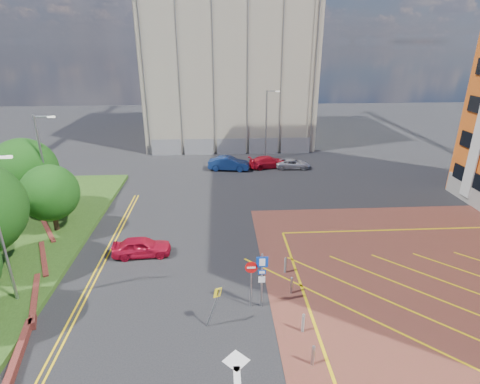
{
  "coord_description": "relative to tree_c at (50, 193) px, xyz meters",
  "views": [
    {
      "loc": [
        -1.56,
        -15.09,
        13.06
      ],
      "look_at": [
        -0.39,
        4.98,
        4.97
      ],
      "focal_mm": 28.0,
      "sensor_mm": 36.0,
      "label": 1
    }
  ],
  "objects": [
    {
      "name": "ground",
      "position": [
        13.5,
        -10.0,
        -3.19
      ],
      "size": [
        140.0,
        140.0,
        0.0
      ],
      "primitive_type": "plane",
      "color": "black",
      "rests_on": "ground"
    },
    {
      "name": "retaining_wall",
      "position": [
        1.7,
        -8.0,
        -2.99
      ],
      "size": [
        6.06,
        20.33,
        0.4
      ],
      "color": "maroon",
      "rests_on": "ground"
    },
    {
      "name": "tree_c",
      "position": [
        0.0,
        0.0,
        0.0
      ],
      "size": [
        4.0,
        4.0,
        4.9
      ],
      "color": "#3D2B1C",
      "rests_on": "grass_bed"
    },
    {
      "name": "tree_d",
      "position": [
        -3.0,
        3.0,
        0.68
      ],
      "size": [
        5.0,
        5.0,
        6.08
      ],
      "color": "#3D2B1C",
      "rests_on": "grass_bed"
    },
    {
      "name": "lamp_left_far",
      "position": [
        -0.92,
        2.0,
        1.47
      ],
      "size": [
        1.53,
        0.16,
        8.0
      ],
      "color": "#9EA0A8",
      "rests_on": "grass_bed"
    },
    {
      "name": "lamp_back",
      "position": [
        17.58,
        18.0,
        1.17
      ],
      "size": [
        1.53,
        0.16,
        8.0
      ],
      "color": "#9EA0A8",
      "rests_on": "ground"
    },
    {
      "name": "sign_cluster",
      "position": [
        13.8,
        -9.02,
        -1.24
      ],
      "size": [
        1.17,
        0.12,
        3.2
      ],
      "color": "#9EA0A8",
      "rests_on": "ground"
    },
    {
      "name": "warning_sign",
      "position": [
        11.6,
        -10.36,
        -1.76
      ],
      "size": [
        0.82,
        0.43,
        2.24
      ],
      "color": "#9EA0A8",
      "rests_on": "ground"
    },
    {
      "name": "bollard_row",
      "position": [
        15.8,
        -11.67,
        -2.72
      ],
      "size": [
        0.14,
        11.14,
        0.9
      ],
      "color": "#9EA0A8",
      "rests_on": "forecourt"
    },
    {
      "name": "construction_building",
      "position": [
        13.5,
        30.0,
        7.81
      ],
      "size": [
        21.2,
        19.2,
        22.0
      ],
      "primitive_type": "cube",
      "color": "#B0A390",
      "rests_on": "ground"
    },
    {
      "name": "construction_fence",
      "position": [
        14.5,
        20.0,
        -2.19
      ],
      "size": [
        21.6,
        0.06,
        2.0
      ],
      "primitive_type": "cube",
      "color": "gray",
      "rests_on": "ground"
    },
    {
      "name": "car_red_left",
      "position": [
        6.77,
        -3.47,
        -2.55
      ],
      "size": [
        3.85,
        1.77,
        1.28
      ],
      "primitive_type": "imported",
      "rotation": [
        0.0,
        0.0,
        1.64
      ],
      "color": "red",
      "rests_on": "ground"
    },
    {
      "name": "car_blue_back",
      "position": [
        12.99,
        13.87,
        -2.46
      ],
      "size": [
        4.62,
        2.19,
        1.46
      ],
      "primitive_type": "imported",
      "rotation": [
        0.0,
        0.0,
        1.42
      ],
      "color": "navy",
      "rests_on": "ground"
    },
    {
      "name": "car_red_back",
      "position": [
        17.44,
        14.46,
        -2.55
      ],
      "size": [
        4.7,
        2.73,
        1.28
      ],
      "primitive_type": "imported",
      "rotation": [
        0.0,
        0.0,
        1.79
      ],
      "color": "red",
      "rests_on": "ground"
    },
    {
      "name": "car_silver_back",
      "position": [
        20.08,
        14.02,
        -2.66
      ],
      "size": [
        3.89,
        1.92,
        1.06
      ],
      "primitive_type": "imported",
      "rotation": [
        0.0,
        0.0,
        1.53
      ],
      "color": "silver",
      "rests_on": "ground"
    }
  ]
}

